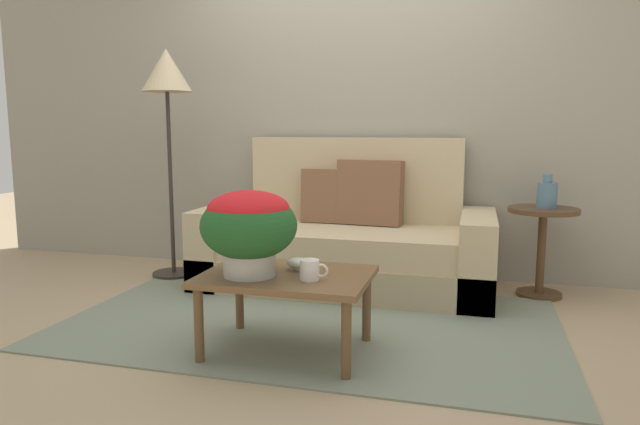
{
  "coord_description": "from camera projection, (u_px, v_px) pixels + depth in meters",
  "views": [
    {
      "loc": [
        0.89,
        -3.14,
        1.11
      ],
      "look_at": [
        0.01,
        0.08,
        0.62
      ],
      "focal_mm": 32.22,
      "sensor_mm": 36.0,
      "label": 1
    }
  ],
  "objects": [
    {
      "name": "ground_plane",
      "position": [
        314.0,
        318.0,
        3.39
      ],
      "size": [
        14.0,
        14.0,
        0.0
      ],
      "primitive_type": "plane",
      "color": "tan"
    },
    {
      "name": "wall_back",
      "position": [
        358.0,
        91.0,
        4.36
      ],
      "size": [
        6.4,
        0.12,
        2.79
      ],
      "primitive_type": "cube",
      "color": "gray",
      "rests_on": "ground"
    },
    {
      "name": "area_rug",
      "position": [
        310.0,
        323.0,
        3.29
      ],
      "size": [
        2.77,
        1.64,
        0.01
      ],
      "primitive_type": "cube",
      "color": "gray",
      "rests_on": "ground"
    },
    {
      "name": "couch",
      "position": [
        347.0,
        242.0,
        4.06
      ],
      "size": [
        2.01,
        0.88,
        1.04
      ],
      "color": "tan",
      "rests_on": "ground"
    },
    {
      "name": "coffee_table",
      "position": [
        287.0,
        284.0,
        2.82
      ],
      "size": [
        0.82,
        0.59,
        0.4
      ],
      "color": "brown",
      "rests_on": "ground"
    },
    {
      "name": "side_table",
      "position": [
        542.0,
        236.0,
        3.78
      ],
      "size": [
        0.45,
        0.45,
        0.59
      ],
      "color": "#4C331E",
      "rests_on": "ground"
    },
    {
      "name": "floor_lamp",
      "position": [
        167.0,
        88.0,
        4.16
      ],
      "size": [
        0.36,
        0.36,
        1.68
      ],
      "color": "#2D2823",
      "rests_on": "ground"
    },
    {
      "name": "potted_plant",
      "position": [
        249.0,
        224.0,
        2.74
      ],
      "size": [
        0.46,
        0.46,
        0.41
      ],
      "color": "#B7B2A8",
      "rests_on": "coffee_table"
    },
    {
      "name": "coffee_mug",
      "position": [
        310.0,
        270.0,
        2.69
      ],
      "size": [
        0.14,
        0.09,
        0.1
      ],
      "color": "white",
      "rests_on": "coffee_table"
    },
    {
      "name": "snack_bowl",
      "position": [
        298.0,
        263.0,
        2.89
      ],
      "size": [
        0.12,
        0.12,
        0.06
      ],
      "color": "silver",
      "rests_on": "coffee_table"
    },
    {
      "name": "table_vase",
      "position": [
        547.0,
        194.0,
        3.75
      ],
      "size": [
        0.13,
        0.13,
        0.22
      ],
      "color": "slate",
      "rests_on": "side_table"
    }
  ]
}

